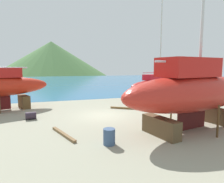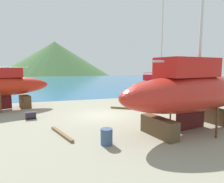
% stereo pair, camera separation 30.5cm
% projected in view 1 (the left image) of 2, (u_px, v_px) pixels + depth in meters
% --- Properties ---
extents(ground_plane, '(51.44, 51.44, 0.00)m').
position_uv_depth(ground_plane, '(122.00, 133.00, 11.85)').
color(ground_plane, gray).
extents(sea_water, '(132.68, 64.81, 0.01)m').
position_uv_depth(sea_water, '(64.00, 82.00, 54.55)').
color(sea_water, '#286595').
rests_on(sea_water, ground).
extents(headland_hill, '(128.32, 128.32, 39.73)m').
position_uv_depth(headland_hill, '(52.00, 73.00, 123.72)').
color(headland_hill, '#456F3B').
rests_on(headland_hill, ground).
extents(sailboat_mid_port, '(8.19, 4.55, 13.47)m').
position_uv_depth(sailboat_mid_port, '(157.00, 85.00, 23.03)').
color(sailboat_mid_port, brown).
rests_on(sailboat_mid_port, ground).
extents(sailboat_far_slipway, '(10.97, 5.17, 16.78)m').
position_uv_depth(sailboat_far_slipway, '(192.00, 91.00, 12.37)').
color(sailboat_far_slipway, brown).
rests_on(sailboat_far_slipway, ground).
extents(worker, '(0.45, 0.27, 1.66)m').
position_uv_depth(worker, '(195.00, 99.00, 19.44)').
color(worker, orange).
rests_on(worker, ground).
extents(barrel_tipped_right, '(0.81, 0.63, 0.57)m').
position_uv_depth(barrel_tipped_right, '(31.00, 116.00, 14.99)').
color(barrel_tipped_right, '#312532').
rests_on(barrel_tipped_right, ground).
extents(barrel_blue_faded, '(0.87, 0.87, 0.84)m').
position_uv_depth(barrel_blue_faded, '(109.00, 137.00, 10.07)').
color(barrel_blue_faded, '#385074').
rests_on(barrel_blue_faded, ground).
extents(timber_plank_far, '(2.10, 1.45, 0.17)m').
position_uv_depth(timber_plank_far, '(123.00, 108.00, 18.77)').
color(timber_plank_far, brown).
rests_on(timber_plank_far, ground).
extents(timber_short_cross, '(1.16, 2.89, 0.14)m').
position_uv_depth(timber_short_cross, '(63.00, 134.00, 11.47)').
color(timber_short_cross, brown).
rests_on(timber_short_cross, ground).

